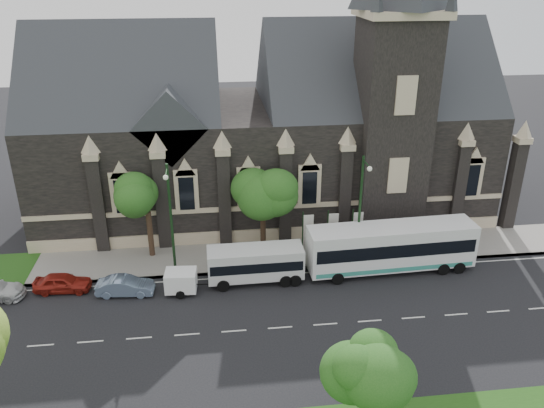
{
  "coord_description": "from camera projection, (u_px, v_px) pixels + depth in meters",
  "views": [
    {
      "loc": [
        -0.95,
        -28.41,
        21.66
      ],
      "look_at": [
        3.19,
        6.0,
        6.14
      ],
      "focal_mm": 35.6,
      "sensor_mm": 36.0,
      "label": 1
    }
  ],
  "objects": [
    {
      "name": "car_far_red",
      "position": [
        63.0,
        283.0,
        38.7
      ],
      "size": [
        4.1,
        1.86,
        1.37
      ],
      "primitive_type": "imported",
      "rotation": [
        0.0,
        0.0,
        1.51
      ],
      "color": "maroon",
      "rests_on": "ground"
    },
    {
      "name": "banner_flag_center",
      "position": [
        331.0,
        229.0,
        42.78
      ],
      "size": [
        0.9,
        0.1,
        4.0
      ],
      "color": "black",
      "rests_on": "ground"
    },
    {
      "name": "street_lamp_mid",
      "position": [
        171.0,
        216.0,
        38.6
      ],
      "size": [
        0.36,
        1.88,
        9.0
      ],
      "color": "black",
      "rests_on": "ground"
    },
    {
      "name": "sedan",
      "position": [
        125.0,
        286.0,
        38.32
      ],
      "size": [
        4.15,
        1.74,
        1.33
      ],
      "primitive_type": "imported",
      "rotation": [
        0.0,
        0.0,
        1.49
      ],
      "color": "#7388A7",
      "rests_on": "ground"
    },
    {
      "name": "tree_walk_left",
      "position": [
        149.0,
        190.0,
        41.42
      ],
      "size": [
        3.91,
        3.91,
        7.64
      ],
      "color": "black",
      "rests_on": "ground"
    },
    {
      "name": "ground",
      "position": [
        234.0,
        331.0,
        34.7
      ],
      "size": [
        160.0,
        160.0,
        0.0
      ],
      "primitive_type": "plane",
      "color": "black",
      "rests_on": "ground"
    },
    {
      "name": "box_trailer",
      "position": [
        181.0,
        281.0,
        38.42
      ],
      "size": [
        3.24,
        1.9,
        1.7
      ],
      "rotation": [
        0.0,
        0.0,
        -0.07
      ],
      "color": "white",
      "rests_on": "ground"
    },
    {
      "name": "shuttle_bus",
      "position": [
        256.0,
        262.0,
        39.58
      ],
      "size": [
        7.04,
        2.57,
        2.7
      ],
      "rotation": [
        0.0,
        0.0,
        0.01
      ],
      "color": "silver",
      "rests_on": "ground"
    },
    {
      "name": "tour_coach",
      "position": [
        391.0,
        247.0,
        40.84
      ],
      "size": [
        12.84,
        3.36,
        3.72
      ],
      "rotation": [
        0.0,
        0.0,
        0.04
      ],
      "color": "white",
      "rests_on": "ground"
    },
    {
      "name": "banner_flag_left",
      "position": [
        306.0,
        230.0,
        42.57
      ],
      "size": [
        0.9,
        0.1,
        4.0
      ],
      "color": "black",
      "rests_on": "ground"
    },
    {
      "name": "museum",
      "position": [
        276.0,
        126.0,
        48.94
      ],
      "size": [
        40.0,
        17.7,
        29.9
      ],
      "color": "black",
      "rests_on": "ground"
    },
    {
      "name": "street_lamp_near",
      "position": [
        361.0,
        206.0,
        40.13
      ],
      "size": [
        0.36,
        1.88,
        9.0
      ],
      "color": "black",
      "rests_on": "ground"
    },
    {
      "name": "sidewalk",
      "position": [
        227.0,
        257.0,
        43.28
      ],
      "size": [
        80.0,
        5.0,
        0.15
      ],
      "primitive_type": "cube",
      "color": "gray",
      "rests_on": "ground"
    },
    {
      "name": "banner_flag_right",
      "position": [
        356.0,
        227.0,
        43.0
      ],
      "size": [
        0.9,
        0.1,
        4.0
      ],
      "color": "black",
      "rests_on": "ground"
    },
    {
      "name": "tree_walk_right",
      "position": [
        265.0,
        184.0,
        42.38
      ],
      "size": [
        4.08,
        4.08,
        7.8
      ],
      "color": "black",
      "rests_on": "ground"
    },
    {
      "name": "tree_park_east",
      "position": [
        375.0,
        364.0,
        25.04
      ],
      "size": [
        3.4,
        3.4,
        6.28
      ],
      "color": "black",
      "rests_on": "ground"
    }
  ]
}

